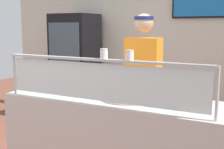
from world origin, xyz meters
name	(u,v)px	position (x,y,z in m)	size (l,w,h in m)	color
shop_rear_unit	(180,43)	(1.08, 2.59, 1.36)	(6.55, 0.13, 2.70)	beige
serving_counter	(114,146)	(1.07, 0.35, 0.47)	(2.15, 0.69, 0.95)	#BCB7B2
sneeze_guard	(99,75)	(1.07, 0.06, 1.21)	(1.97, 0.06, 0.40)	#B2B5BC
pizza_tray	(127,97)	(1.20, 0.38, 0.97)	(0.52, 0.52, 0.04)	#9EA0A8
pizza_server	(124,95)	(1.17, 0.36, 0.99)	(0.07, 0.28, 0.01)	#ADAFB7
parmesan_shaker	(104,54)	(1.13, 0.06, 1.39)	(0.06, 0.06, 0.09)	white
pepper_flake_shaker	(130,56)	(1.36, 0.06, 1.39)	(0.07, 0.07, 0.08)	white
worker_figure	(143,82)	(1.12, 0.97, 1.01)	(0.41, 0.50, 1.76)	#23232D
drink_fridge	(75,68)	(-0.61, 2.15, 0.92)	(0.69, 0.64, 1.83)	black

